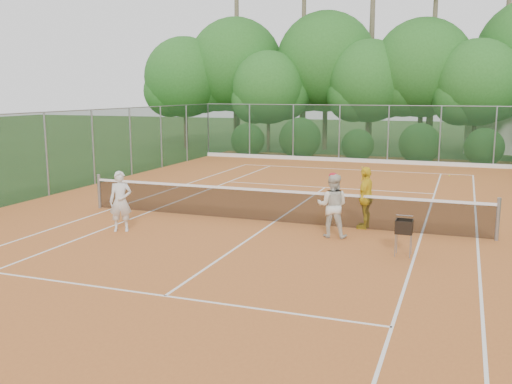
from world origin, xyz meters
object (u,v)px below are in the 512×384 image
player_white (121,201)px  player_center_grp (332,205)px  player_yellow (366,198)px  ball_hopper (404,227)px

player_white → player_center_grp: size_ratio=0.97×
player_center_grp → player_white: bearing=-166.2°
player_white → player_yellow: (6.12, 2.59, 0.04)m
player_yellow → ball_hopper: (1.27, -2.39, -0.18)m
player_white → ball_hopper: 7.39m
player_center_grp → ball_hopper: player_center_grp is taller
player_center_grp → ball_hopper: size_ratio=1.99×
player_white → ball_hopper: player_white is taller
player_white → player_yellow: size_ratio=0.96×
ball_hopper → player_center_grp: bearing=162.5°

